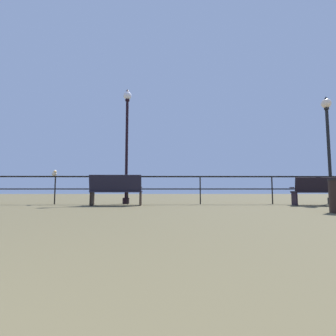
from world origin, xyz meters
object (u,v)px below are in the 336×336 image
object	(u,v)px
bench_near_right	(320,190)
lamppost_right	(328,136)
bench_near_left	(116,189)
seagull_on_rail	(54,173)
lamppost_center	(127,136)

from	to	relation	value
bench_near_right	lamppost_right	world-z (taller)	lamppost_right
bench_near_left	lamppost_right	world-z (taller)	lamppost_right
bench_near_left	lamppost_right	bearing A→B (deg)	7.62
lamppost_right	bench_near_left	bearing A→B (deg)	-172.38
bench_near_left	seagull_on_rail	xyz separation A→B (m)	(-2.35, 0.75, 0.56)
bench_near_left	lamppost_center	distance (m)	2.24
lamppost_right	seagull_on_rail	size ratio (longest dim) A/B	10.30
seagull_on_rail	bench_near_left	bearing A→B (deg)	-17.70
lamppost_right	seagull_on_rail	distance (m)	10.20
bench_near_left	lamppost_center	size ratio (longest dim) A/B	0.39
bench_near_left	bench_near_right	world-z (taller)	bench_near_left
bench_near_left	bench_near_right	bearing A→B (deg)	0.07
lamppost_center	seagull_on_rail	distance (m)	2.90
lamppost_right	seagull_on_rail	xyz separation A→B (m)	(-10.10, -0.29, -1.42)
bench_near_right	seagull_on_rail	xyz separation A→B (m)	(-9.06, 0.74, 0.58)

